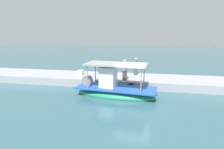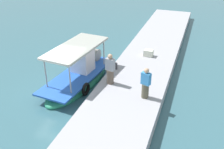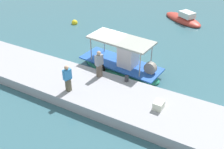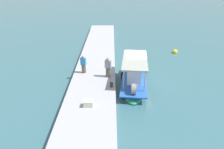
# 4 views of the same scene
# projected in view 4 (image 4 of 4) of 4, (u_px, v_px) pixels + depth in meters

# --- Properties ---
(ground_plane) EXTENTS (120.00, 120.00, 0.00)m
(ground_plane) POSITION_uv_depth(u_px,v_px,m) (139.00, 78.00, 18.84)
(ground_plane) COLOR #36626D
(dock_quay) EXTENTS (36.00, 3.64, 0.66)m
(dock_quay) POSITION_uv_depth(u_px,v_px,m) (95.00, 75.00, 18.69)
(dock_quay) COLOR #A4A3AA
(dock_quay) RESTS_ON ground_plane
(main_fishing_boat) EXTENTS (6.20, 2.64, 2.76)m
(main_fishing_boat) POSITION_uv_depth(u_px,v_px,m) (134.00, 81.00, 17.36)
(main_fishing_boat) COLOR #299169
(main_fishing_boat) RESTS_ON ground_plane
(fisherman_near_bollard) EXTENTS (0.46, 0.52, 1.64)m
(fisherman_near_bollard) POSITION_uv_depth(u_px,v_px,m) (84.00, 65.00, 18.08)
(fisherman_near_bollard) COLOR brown
(fisherman_near_bollard) RESTS_ON dock_quay
(fisherman_by_crate) EXTENTS (0.47, 0.55, 1.75)m
(fisherman_by_crate) POSITION_uv_depth(u_px,v_px,m) (108.00, 68.00, 17.35)
(fisherman_by_crate) COLOR brown
(fisherman_by_crate) RESTS_ON dock_quay
(mooring_bollard) EXTENTS (0.24, 0.24, 0.38)m
(mooring_bollard) POSITION_uv_depth(u_px,v_px,m) (111.00, 85.00, 16.04)
(mooring_bollard) COLOR #2D2D33
(mooring_bollard) RESTS_ON dock_quay
(cargo_crate) EXTENTS (0.51, 0.63, 0.44)m
(cargo_crate) POSITION_uv_depth(u_px,v_px,m) (89.00, 103.00, 13.70)
(cargo_crate) COLOR beige
(cargo_crate) RESTS_ON dock_quay
(marker_buoy) EXTENTS (0.60, 0.60, 0.60)m
(marker_buoy) POSITION_uv_depth(u_px,v_px,m) (175.00, 52.00, 24.75)
(marker_buoy) COLOR yellow
(marker_buoy) RESTS_ON ground_plane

